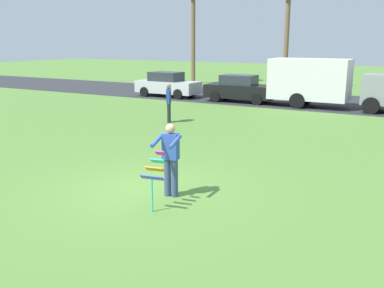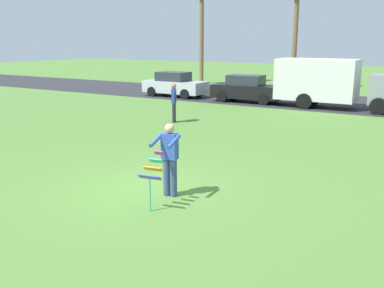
{
  "view_description": "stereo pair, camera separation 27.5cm",
  "coord_description": "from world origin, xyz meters",
  "px_view_note": "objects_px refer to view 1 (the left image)",
  "views": [
    {
      "loc": [
        5.89,
        -8.17,
        3.56
      ],
      "look_at": [
        0.75,
        0.98,
        1.05
      ],
      "focal_mm": 40.43,
      "sensor_mm": 36.0,
      "label": 1
    },
    {
      "loc": [
        6.13,
        -8.03,
        3.56
      ],
      "look_at": [
        0.75,
        0.98,
        1.05
      ],
      "focal_mm": 40.43,
      "sensor_mm": 36.0,
      "label": 2
    }
  ],
  "objects_px": {
    "person_kite_flyer": "(170,157)",
    "parked_car_black": "(240,89)",
    "parked_truck_grey_van": "(325,82)",
    "parked_car_silver": "(168,85)",
    "person_walker_near": "(169,102)",
    "kite_held": "(155,172)"
  },
  "relations": [
    {
      "from": "person_kite_flyer",
      "to": "parked_car_black",
      "type": "height_order",
      "value": "person_kite_flyer"
    },
    {
      "from": "person_kite_flyer",
      "to": "parked_truck_grey_van",
      "type": "bearing_deg",
      "value": 90.29
    },
    {
      "from": "parked_car_black",
      "to": "parked_truck_grey_van",
      "type": "relative_size",
      "value": 0.63
    },
    {
      "from": "parked_car_silver",
      "to": "person_walker_near",
      "type": "xyz_separation_m",
      "value": [
        5.0,
        -7.75,
        0.16
      ]
    },
    {
      "from": "kite_held",
      "to": "parked_truck_grey_van",
      "type": "relative_size",
      "value": 0.18
    },
    {
      "from": "kite_held",
      "to": "parked_car_silver",
      "type": "xyz_separation_m",
      "value": [
        -10.25,
        16.61,
        -0.07
      ]
    },
    {
      "from": "parked_car_black",
      "to": "parked_truck_grey_van",
      "type": "bearing_deg",
      "value": 0.01
    },
    {
      "from": "person_kite_flyer",
      "to": "person_walker_near",
      "type": "height_order",
      "value": "same"
    },
    {
      "from": "parked_truck_grey_van",
      "to": "person_walker_near",
      "type": "bearing_deg",
      "value": -123.02
    },
    {
      "from": "parked_car_silver",
      "to": "parked_car_black",
      "type": "bearing_deg",
      "value": -0.02
    },
    {
      "from": "parked_truck_grey_van",
      "to": "person_walker_near",
      "type": "xyz_separation_m",
      "value": [
        -5.04,
        -7.75,
        -0.48
      ]
    },
    {
      "from": "parked_car_silver",
      "to": "parked_truck_grey_van",
      "type": "relative_size",
      "value": 0.63
    },
    {
      "from": "parked_car_black",
      "to": "person_kite_flyer",
      "type": "bearing_deg",
      "value": -72.47
    },
    {
      "from": "kite_held",
      "to": "parked_car_silver",
      "type": "relative_size",
      "value": 0.29
    },
    {
      "from": "person_walker_near",
      "to": "parked_truck_grey_van",
      "type": "bearing_deg",
      "value": 56.98
    },
    {
      "from": "person_kite_flyer",
      "to": "person_walker_near",
      "type": "distance_m",
      "value": 9.51
    },
    {
      "from": "kite_held",
      "to": "parked_truck_grey_van",
      "type": "xyz_separation_m",
      "value": [
        -0.21,
        16.61,
        0.56
      ]
    },
    {
      "from": "parked_car_silver",
      "to": "parked_car_black",
      "type": "distance_m",
      "value": 5.14
    },
    {
      "from": "parked_truck_grey_van",
      "to": "person_walker_near",
      "type": "height_order",
      "value": "parked_truck_grey_van"
    },
    {
      "from": "parked_car_silver",
      "to": "parked_truck_grey_van",
      "type": "height_order",
      "value": "parked_truck_grey_van"
    },
    {
      "from": "person_kite_flyer",
      "to": "parked_car_black",
      "type": "distance_m",
      "value": 16.54
    },
    {
      "from": "kite_held",
      "to": "parked_car_black",
      "type": "distance_m",
      "value": 17.38
    }
  ]
}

